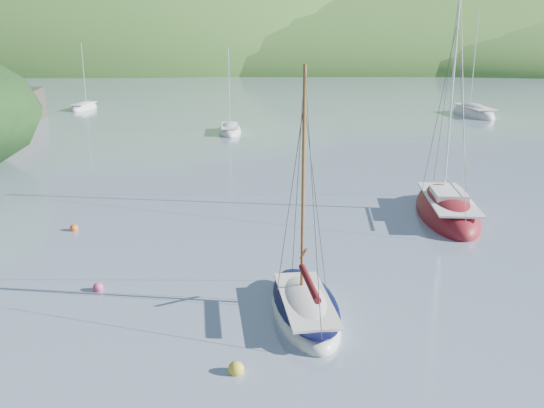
{
  "coord_description": "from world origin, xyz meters",
  "views": [
    {
      "loc": [
        1.76,
        -19.07,
        9.86
      ],
      "look_at": [
        0.99,
        8.0,
        2.06
      ],
      "focal_mm": 40.0,
      "sensor_mm": 36.0,
      "label": 1
    }
  ],
  "objects_px": {
    "distant_sloop_b": "(473,114)",
    "distant_sloop_c": "(84,108)",
    "sloop_red": "(447,212)",
    "daysailer_white": "(305,309)",
    "distant_sloop_a": "(230,131)"
  },
  "relations": [
    {
      "from": "distant_sloop_b",
      "to": "distant_sloop_c",
      "type": "bearing_deg",
      "value": 166.82
    },
    {
      "from": "distant_sloop_a",
      "to": "distant_sloop_c",
      "type": "relative_size",
      "value": 1.0
    },
    {
      "from": "sloop_red",
      "to": "distant_sloop_c",
      "type": "relative_size",
      "value": 1.46
    },
    {
      "from": "daysailer_white",
      "to": "sloop_red",
      "type": "bearing_deg",
      "value": 47.93
    },
    {
      "from": "sloop_red",
      "to": "distant_sloop_c",
      "type": "height_order",
      "value": "sloop_red"
    },
    {
      "from": "distant_sloop_a",
      "to": "distant_sloop_b",
      "type": "relative_size",
      "value": 0.68
    },
    {
      "from": "daysailer_white",
      "to": "distant_sloop_a",
      "type": "relative_size",
      "value": 1.05
    },
    {
      "from": "sloop_red",
      "to": "distant_sloop_b",
      "type": "relative_size",
      "value": 1.0
    },
    {
      "from": "daysailer_white",
      "to": "distant_sloop_a",
      "type": "bearing_deg",
      "value": 90.57
    },
    {
      "from": "daysailer_white",
      "to": "distant_sloop_c",
      "type": "bearing_deg",
      "value": 106.38
    },
    {
      "from": "daysailer_white",
      "to": "distant_sloop_c",
      "type": "height_order",
      "value": "daysailer_white"
    },
    {
      "from": "distant_sloop_b",
      "to": "daysailer_white",
      "type": "bearing_deg",
      "value": -119.67
    },
    {
      "from": "distant_sloop_b",
      "to": "distant_sloop_c",
      "type": "height_order",
      "value": "distant_sloop_b"
    },
    {
      "from": "distant_sloop_b",
      "to": "sloop_red",
      "type": "bearing_deg",
      "value": -115.8
    },
    {
      "from": "distant_sloop_a",
      "to": "distant_sloop_b",
      "type": "bearing_deg",
      "value": 20.16
    }
  ]
}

